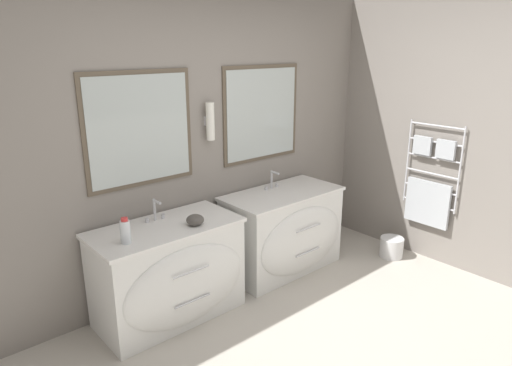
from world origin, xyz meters
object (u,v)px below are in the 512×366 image
(vanity_left, at_px, (170,272))
(amenity_bowl, at_px, (195,220))
(toiletry_bottle, at_px, (125,231))
(waste_bin, at_px, (392,247))
(vanity_right, at_px, (285,231))

(vanity_left, height_order, amenity_bowl, amenity_bowl)
(toiletry_bottle, relative_size, amenity_bowl, 1.37)
(amenity_bowl, bearing_deg, waste_bin, -11.90)
(amenity_bowl, bearing_deg, vanity_right, 5.24)
(toiletry_bottle, bearing_deg, waste_bin, -10.33)
(vanity_left, relative_size, waste_bin, 4.84)
(amenity_bowl, xyz_separation_m, waste_bin, (2.11, -0.44, -0.72))
(vanity_right, distance_m, toiletry_bottle, 1.70)
(toiletry_bottle, xyz_separation_m, waste_bin, (2.66, -0.48, -0.76))
(vanity_left, xyz_separation_m, toiletry_bottle, (-0.37, -0.06, 0.47))
(toiletry_bottle, distance_m, waste_bin, 2.81)
(vanity_left, height_order, waste_bin, vanity_left)
(vanity_left, height_order, toiletry_bottle, toiletry_bottle)
(vanity_left, bearing_deg, vanity_right, 0.00)
(vanity_left, xyz_separation_m, vanity_right, (1.26, 0.00, 0.00))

